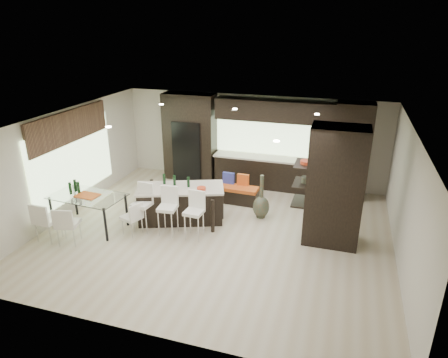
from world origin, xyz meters
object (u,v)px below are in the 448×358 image
(chair_near, at_px, (68,226))
(bench, at_px, (236,194))
(stool_left, at_px, (143,212))
(stool_right, at_px, (194,220))
(floor_vase, at_px, (261,197))
(dining_table, at_px, (89,211))
(kitchen_island, at_px, (181,204))
(chair_end, at_px, (132,219))
(chair_far, at_px, (48,222))
(stool_mid, at_px, (168,216))

(chair_near, bearing_deg, bench, 32.16)
(stool_left, distance_m, chair_near, 1.68)
(stool_right, relative_size, floor_vase, 0.79)
(bench, height_order, dining_table, dining_table)
(kitchen_island, relative_size, chair_end, 2.81)
(kitchen_island, xyz_separation_m, chair_far, (-2.51, -1.82, -0.00))
(chair_near, bearing_deg, chair_far, 166.21)
(chair_near, bearing_deg, stool_left, 23.55)
(stool_left, bearing_deg, dining_table, -163.54)
(stool_mid, xyz_separation_m, bench, (1.05, 2.20, -0.24))
(stool_left, height_order, dining_table, stool_left)
(bench, bearing_deg, chair_far, -135.75)
(dining_table, xyz_separation_m, chair_far, (-0.54, -0.81, 0.03))
(kitchen_island, xyz_separation_m, stool_right, (0.65, -0.76, 0.01))
(stool_left, bearing_deg, stool_mid, 6.06)
(kitchen_island, bearing_deg, chair_far, -164.35)
(stool_mid, height_order, bench, stool_mid)
(stool_left, distance_m, floor_vase, 2.96)
(chair_near, distance_m, chair_far, 0.54)
(kitchen_island, bearing_deg, chair_near, -157.70)
(floor_vase, bearing_deg, stool_right, -129.70)
(dining_table, relative_size, chair_end, 2.29)
(stool_mid, distance_m, dining_table, 1.98)
(stool_left, xyz_separation_m, stool_right, (1.31, 0.01, -0.02))
(kitchen_island, bearing_deg, stool_mid, -110.26)
(bench, bearing_deg, stool_mid, -113.73)
(floor_vase, xyz_separation_m, chair_far, (-4.41, -2.56, -0.13))
(stool_mid, distance_m, bench, 2.45)
(stool_mid, relative_size, chair_far, 1.06)
(stool_right, relative_size, bench, 0.76)
(stool_right, bearing_deg, stool_mid, -175.98)
(bench, xyz_separation_m, chair_near, (-3.02, -3.24, 0.19))
(stool_left, relative_size, stool_mid, 1.01)
(chair_end, bearing_deg, dining_table, 109.51)
(stool_right, distance_m, dining_table, 2.63)
(stool_left, bearing_deg, chair_far, -144.55)
(chair_end, bearing_deg, stool_mid, -53.76)
(kitchen_island, relative_size, stool_right, 2.33)
(kitchen_island, distance_m, bench, 1.79)
(dining_table, bearing_deg, chair_near, -85.20)
(stool_left, bearing_deg, stool_right, 6.23)
(bench, relative_size, floor_vase, 1.05)
(stool_right, xyz_separation_m, chair_end, (-1.47, -0.25, -0.08))
(chair_far, bearing_deg, chair_end, 26.27)
(dining_table, bearing_deg, chair_end, 4.80)
(floor_vase, bearing_deg, kitchen_island, -158.73)
(stool_right, height_order, floor_vase, floor_vase)
(kitchen_island, relative_size, stool_left, 2.25)
(stool_left, xyz_separation_m, chair_far, (-1.86, -1.05, -0.03))
(bench, xyz_separation_m, chair_end, (-1.87, -2.44, 0.15))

